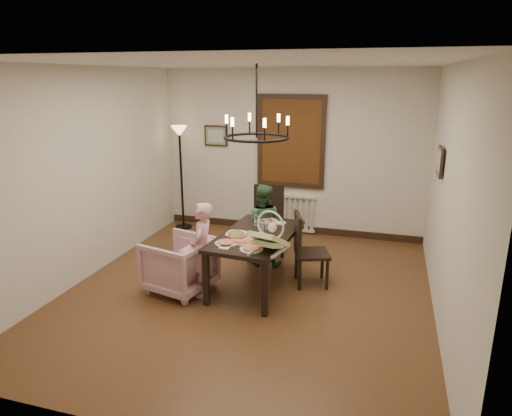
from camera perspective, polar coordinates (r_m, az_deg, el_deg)
The scene contains 17 objects.
room_shell at distance 5.79m, azimuth -0.05°, elevation 3.60°, with size 4.51×5.00×2.81m.
dining_table at distance 5.86m, azimuth 0.06°, elevation -4.05°, with size 0.98×1.60×0.72m.
chair_far at distance 6.98m, azimuth 1.68°, elevation -1.57°, with size 0.47×0.47×1.07m, color black, non-canonical shape.
chair_right at distance 6.01m, azimuth 7.03°, elevation -5.15°, with size 0.43×0.43×0.98m, color black, non-canonical shape.
armchair at distance 5.94m, azimuth -9.58°, elevation -6.96°, with size 0.75×0.77×0.70m, color #D9A5AE.
elderly_woman at distance 5.72m, azimuth -6.71°, elevation -6.16°, with size 0.36×0.24×1.00m, color #D899A1.
seated_man at distance 6.59m, azimuth 0.78°, elevation -2.99°, with size 0.48×0.38×1.00m, color #335635.
baby_bouncer at distance 5.22m, azimuth 1.69°, elevation -3.73°, with size 0.37×0.50×0.33m, color beige, non-canonical shape.
salad_bowl at distance 5.68m, azimuth -2.46°, elevation -3.40°, with size 0.32×0.32×0.08m, color white.
pizza_platter at distance 5.57m, azimuth -1.80°, elevation -4.03°, with size 0.29×0.29×0.04m, color tan.
drinking_glass at distance 5.93m, azimuth 0.76°, elevation -2.25°, with size 0.07×0.07×0.14m, color silver.
window_blinds at distance 7.76m, azimuth 4.39°, elevation 8.26°, with size 1.00×0.03×1.40m, color #5D3412.
radiator at distance 8.04m, azimuth 4.23°, elevation -0.58°, with size 0.92×0.12×0.62m, color silver, non-canonical shape.
picture_back at distance 8.15m, azimuth -5.03°, elevation 8.98°, with size 0.42×0.03×0.36m, color black.
picture_right at distance 6.07m, azimuth 22.02°, elevation 5.41°, with size 0.42×0.03×0.36m, color black.
floor_lamp at distance 8.20m, azimuth -9.30°, elevation 3.56°, with size 0.30×0.30×1.80m, color black, non-canonical shape.
chandelier at distance 5.55m, azimuth 0.07°, elevation 8.81°, with size 0.80×0.80×0.04m, color black.
Camera 1 is at (1.60, -5.05, 2.66)m, focal length 32.00 mm.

